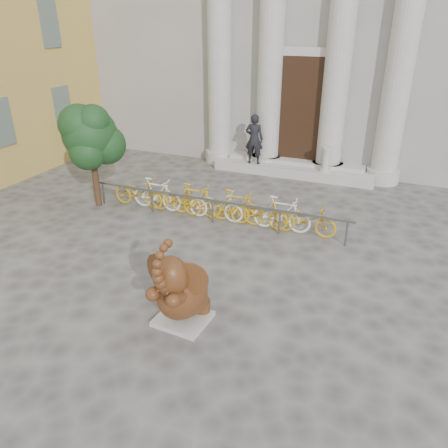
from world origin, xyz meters
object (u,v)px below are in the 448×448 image
at_px(bike_rack, 216,203).
at_px(pedestrian, 254,139).
at_px(elephant_statue, 181,291).
at_px(tree, 91,136).

relative_size(bike_rack, pedestrian, 4.26).
height_order(elephant_statue, pedestrian, pedestrian).
relative_size(elephant_statue, bike_rack, 0.25).
relative_size(tree, pedestrian, 1.70).
bearing_deg(pedestrian, tree, 49.59).
height_order(tree, pedestrian, tree).
xyz_separation_m(elephant_statue, bike_rack, (-1.30, 4.70, -0.22)).
xyz_separation_m(elephant_statue, tree, (-5.15, 4.25, 1.51)).
bearing_deg(elephant_statue, tree, 144.27).
height_order(elephant_statue, bike_rack, elephant_statue).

